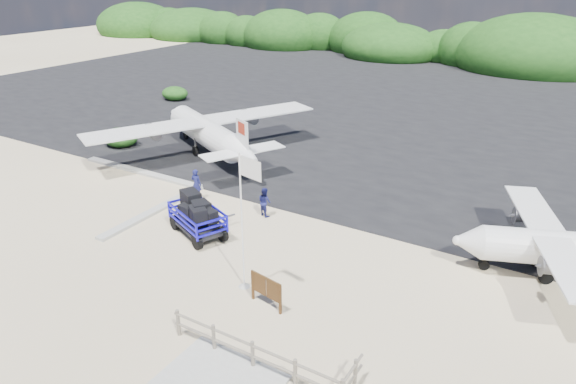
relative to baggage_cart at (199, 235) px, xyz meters
name	(u,v)px	position (x,y,z in m)	size (l,w,h in m)	color
ground	(205,248)	(1.03, -0.78, 0.00)	(160.00, 160.00, 0.00)	beige
asphalt_apron	(419,104)	(1.03, 29.22, 0.00)	(90.00, 50.00, 0.04)	#B2B2B2
lagoon	(94,193)	(-7.97, 0.72, 0.00)	(9.00, 7.00, 0.40)	#B2B2B2
walkway_pad	(220,382)	(6.53, -6.78, 0.00)	(3.50, 2.50, 0.10)	#B2B2B2
vegetation_band	(480,63)	(1.03, 54.22, 0.00)	(124.00, 8.00, 4.40)	#B2B2B2
fence	(253,368)	(7.03, -5.78, 0.00)	(6.40, 2.00, 1.10)	#B2B2B2
baggage_cart	(199,235)	(0.00, 0.00, 0.00)	(3.20, 1.83, 1.60)	#140ED8
flagpole	(244,286)	(4.24, -2.32, 0.00)	(1.10, 0.46, 5.49)	white
signboard	(266,306)	(5.67, -2.95, 0.00)	(1.54, 0.15, 1.27)	#4E3116
crew_a	(196,184)	(-2.74, 3.15, 0.82)	(0.60, 0.39, 1.65)	#161954
crew_b	(265,202)	(1.50, 3.28, 0.74)	(0.72, 0.56, 1.47)	#161954
aircraft_small	(371,82)	(-6.54, 36.20, 0.00)	(7.79, 7.79, 2.80)	#B2B2B2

